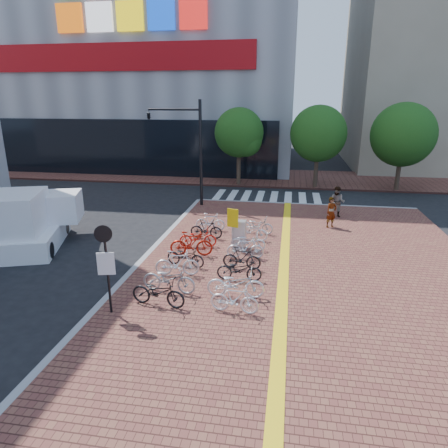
% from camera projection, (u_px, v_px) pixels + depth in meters
% --- Properties ---
extents(ground, '(120.00, 120.00, 0.00)m').
position_uv_depth(ground, '(230.00, 282.00, 15.28)').
color(ground, black).
rests_on(ground, ground).
extents(sidewalk, '(14.00, 34.00, 0.15)m').
position_uv_depth(sidewalk, '(318.00, 373.00, 10.08)').
color(sidewalk, brown).
rests_on(sidewalk, ground).
extents(tactile_strip, '(0.40, 34.00, 0.01)m').
position_uv_depth(tactile_strip, '(278.00, 366.00, 10.21)').
color(tactile_strip, yellow).
rests_on(tactile_strip, sidewalk).
extents(kerb_west, '(0.25, 34.00, 0.15)m').
position_uv_depth(kerb_west, '(62.00, 346.00, 11.18)').
color(kerb_west, gray).
rests_on(kerb_west, ground).
extents(kerb_north, '(14.00, 0.25, 0.15)m').
position_uv_depth(kerb_north, '(303.00, 205.00, 26.07)').
color(kerb_north, gray).
rests_on(kerb_north, ground).
extents(far_sidewalk, '(70.00, 8.00, 0.15)m').
position_uv_depth(far_sidewalk, '(266.00, 178.00, 35.01)').
color(far_sidewalk, brown).
rests_on(far_sidewalk, ground).
extents(department_store, '(36.00, 24.27, 28.00)m').
position_uv_depth(department_store, '(131.00, 29.00, 43.66)').
color(department_store, gray).
rests_on(department_store, ground).
extents(crosswalk, '(7.50, 4.00, 0.01)m').
position_uv_depth(crosswalk, '(267.00, 197.00, 28.36)').
color(crosswalk, silver).
rests_on(crosswalk, ground).
extents(street_trees, '(16.20, 4.60, 6.35)m').
position_uv_depth(street_trees, '(333.00, 135.00, 29.67)').
color(street_trees, '#38281E').
rests_on(street_trees, far_sidewalk).
extents(bike_0, '(1.95, 0.90, 0.99)m').
position_uv_depth(bike_0, '(158.00, 292.00, 13.09)').
color(bike_0, black).
rests_on(bike_0, sidewalk).
extents(bike_1, '(2.00, 0.84, 1.03)m').
position_uv_depth(bike_1, '(169.00, 279.00, 14.02)').
color(bike_1, '#A8A8AC').
rests_on(bike_1, sidewalk).
extents(bike_2, '(1.76, 0.75, 1.03)m').
position_uv_depth(bike_2, '(177.00, 263.00, 15.32)').
color(bike_2, silver).
rests_on(bike_2, sidewalk).
extents(bike_3, '(1.73, 0.89, 0.87)m').
position_uv_depth(bike_3, '(185.00, 256.00, 16.24)').
color(bike_3, black).
rests_on(bike_3, sidewalk).
extents(bike_4, '(1.91, 0.83, 1.11)m').
position_uv_depth(bike_4, '(191.00, 244.00, 17.26)').
color(bike_4, '#A51A0B').
rests_on(bike_4, sidewalk).
extents(bike_5, '(1.78, 0.89, 0.90)m').
position_uv_depth(bike_5, '(198.00, 237.00, 18.36)').
color(bike_5, red).
rests_on(bike_5, sidewalk).
extents(bike_6, '(1.61, 0.50, 0.96)m').
position_uv_depth(bike_6, '(206.00, 229.00, 19.48)').
color(bike_6, black).
rests_on(bike_6, sidewalk).
extents(bike_7, '(1.55, 0.49, 0.92)m').
position_uv_depth(bike_7, '(210.00, 222.00, 20.66)').
color(bike_7, white).
rests_on(bike_7, sidewalk).
extents(bike_8, '(1.61, 0.56, 0.95)m').
position_uv_depth(bike_8, '(234.00, 299.00, 12.65)').
color(bike_8, white).
rests_on(bike_8, sidewalk).
extents(bike_9, '(2.02, 0.83, 1.04)m').
position_uv_depth(bike_9, '(236.00, 283.00, 13.63)').
color(bike_9, white).
rests_on(bike_9, sidewalk).
extents(bike_10, '(1.70, 0.61, 0.89)m').
position_uv_depth(bike_10, '(239.00, 269.00, 14.94)').
color(bike_10, black).
rests_on(bike_10, sidewalk).
extents(bike_11, '(1.57, 0.53, 0.93)m').
position_uv_depth(bike_11, '(242.00, 258.00, 15.95)').
color(bike_11, black).
rests_on(bike_11, sidewalk).
extents(bike_12, '(1.62, 0.62, 0.95)m').
position_uv_depth(bike_12, '(245.00, 248.00, 16.99)').
color(bike_12, white).
rests_on(bike_12, sidewalk).
extents(bike_13, '(1.61, 0.61, 0.84)m').
position_uv_depth(bike_13, '(248.00, 241.00, 17.94)').
color(bike_13, white).
rests_on(bike_13, sidewalk).
extents(bike_14, '(1.79, 0.82, 0.91)m').
position_uv_depth(bike_14, '(250.00, 231.00, 19.26)').
color(bike_14, white).
rests_on(bike_14, sidewalk).
extents(bike_15, '(1.75, 0.83, 0.88)m').
position_uv_depth(bike_15, '(257.00, 225.00, 20.20)').
color(bike_15, '#B9B9BE').
rests_on(bike_15, sidewalk).
extents(pedestrian_a, '(0.71, 0.64, 1.64)m').
position_uv_depth(pedestrian_a, '(331.00, 212.00, 21.05)').
color(pedestrian_a, gray).
rests_on(pedestrian_a, sidewalk).
extents(pedestrian_b, '(1.04, 0.93, 1.77)m').
position_uv_depth(pedestrian_b, '(337.00, 202.00, 22.91)').
color(pedestrian_b, '#4D5362').
rests_on(pedestrian_b, sidewalk).
extents(utility_box, '(0.62, 0.47, 1.31)m').
position_uv_depth(utility_box, '(239.00, 234.00, 18.14)').
color(utility_box, silver).
rests_on(utility_box, sidewalk).
extents(yellow_sign, '(0.51, 0.20, 1.93)m').
position_uv_depth(yellow_sign, '(232.00, 222.00, 17.70)').
color(yellow_sign, '#B7B7BC').
rests_on(yellow_sign, sidewalk).
extents(notice_sign, '(0.54, 0.19, 2.95)m').
position_uv_depth(notice_sign, '(106.00, 259.00, 12.24)').
color(notice_sign, black).
rests_on(notice_sign, sidewalk).
extents(traffic_light_pole, '(3.50, 1.35, 6.52)m').
position_uv_depth(traffic_light_pole, '(177.00, 133.00, 24.70)').
color(traffic_light_pole, black).
rests_on(traffic_light_pole, sidewalk).
extents(box_truck, '(3.47, 5.12, 2.73)m').
position_uv_depth(box_truck, '(35.00, 221.00, 18.51)').
color(box_truck, white).
rests_on(box_truck, ground).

